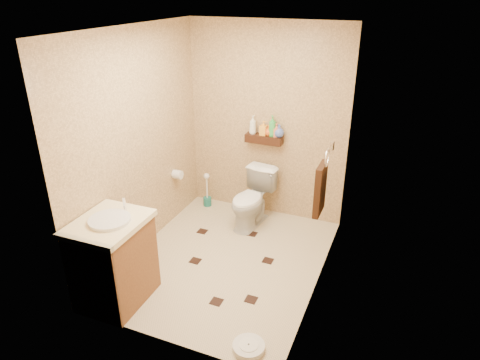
% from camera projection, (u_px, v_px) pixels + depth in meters
% --- Properties ---
extents(ground, '(2.50, 2.50, 0.00)m').
position_uv_depth(ground, '(226.00, 260.00, 4.66)').
color(ground, beige).
rests_on(ground, ground).
extents(wall_back, '(2.00, 0.04, 2.40)m').
position_uv_depth(wall_back, '(267.00, 123.00, 5.21)').
color(wall_back, tan).
rests_on(wall_back, ground).
extents(wall_front, '(2.00, 0.04, 2.40)m').
position_uv_depth(wall_front, '(154.00, 217.00, 3.11)').
color(wall_front, tan).
rests_on(wall_front, ground).
extents(wall_left, '(0.04, 2.50, 2.40)m').
position_uv_depth(wall_left, '(138.00, 145.00, 4.51)').
color(wall_left, tan).
rests_on(wall_left, ground).
extents(wall_right, '(0.04, 2.50, 2.40)m').
position_uv_depth(wall_right, '(326.00, 174.00, 3.81)').
color(wall_right, tan).
rests_on(wall_right, ground).
extents(ceiling, '(2.00, 2.50, 0.02)m').
position_uv_depth(ceiling, '(222.00, 28.00, 3.66)').
color(ceiling, white).
rests_on(ceiling, wall_back).
extents(wall_shelf, '(0.46, 0.14, 0.10)m').
position_uv_depth(wall_shelf, '(264.00, 139.00, 5.22)').
color(wall_shelf, '#331A0D').
rests_on(wall_shelf, wall_back).
extents(floor_accents, '(1.10, 1.37, 0.01)m').
position_uv_depth(floor_accents, '(231.00, 262.00, 4.63)').
color(floor_accents, black).
rests_on(floor_accents, ground).
extents(toilet, '(0.48, 0.73, 0.70)m').
position_uv_depth(toilet, '(252.00, 199.00, 5.22)').
color(toilet, white).
rests_on(toilet, ground).
extents(vanity, '(0.58, 0.70, 0.98)m').
position_uv_depth(vanity, '(114.00, 260.00, 3.92)').
color(vanity, brown).
rests_on(vanity, ground).
extents(bathroom_scale, '(0.27, 0.27, 0.05)m').
position_uv_depth(bathroom_scale, '(249.00, 347.00, 3.52)').
color(bathroom_scale, silver).
rests_on(bathroom_scale, ground).
extents(toilet_brush, '(0.11, 0.11, 0.47)m').
position_uv_depth(toilet_brush, '(207.00, 194.00, 5.75)').
color(toilet_brush, '#1B6C62').
rests_on(toilet_brush, ground).
extents(towel_ring, '(0.12, 0.30, 0.76)m').
position_uv_depth(towel_ring, '(321.00, 187.00, 4.16)').
color(towel_ring, silver).
rests_on(towel_ring, wall_right).
extents(toilet_paper, '(0.12, 0.11, 0.12)m').
position_uv_depth(toilet_paper, '(177.00, 174.00, 5.28)').
color(toilet_paper, silver).
rests_on(toilet_paper, wall_left).
extents(bottle_a, '(0.10, 0.10, 0.23)m').
position_uv_depth(bottle_a, '(253.00, 125.00, 5.20)').
color(bottle_a, white).
rests_on(bottle_a, wall_shelf).
extents(bottle_b, '(0.08, 0.08, 0.18)m').
position_uv_depth(bottle_b, '(263.00, 128.00, 5.16)').
color(bottle_b, '#FFAF35').
rests_on(bottle_b, wall_shelf).
extents(bottle_c, '(0.14, 0.14, 0.13)m').
position_uv_depth(bottle_c, '(269.00, 131.00, 5.15)').
color(bottle_c, '#D65819').
rests_on(bottle_c, wall_shelf).
extents(bottle_d, '(0.13, 0.13, 0.25)m').
position_uv_depth(bottle_d, '(272.00, 126.00, 5.11)').
color(bottle_d, green).
rests_on(bottle_d, wall_shelf).
extents(bottle_e, '(0.10, 0.10, 0.16)m').
position_uv_depth(bottle_e, '(276.00, 130.00, 5.11)').
color(bottle_e, '#E4704C').
rests_on(bottle_e, wall_shelf).
extents(bottle_f, '(0.16, 0.16, 0.16)m').
position_uv_depth(bottle_f, '(279.00, 131.00, 5.10)').
color(bottle_f, '#4860B4').
rests_on(bottle_f, wall_shelf).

